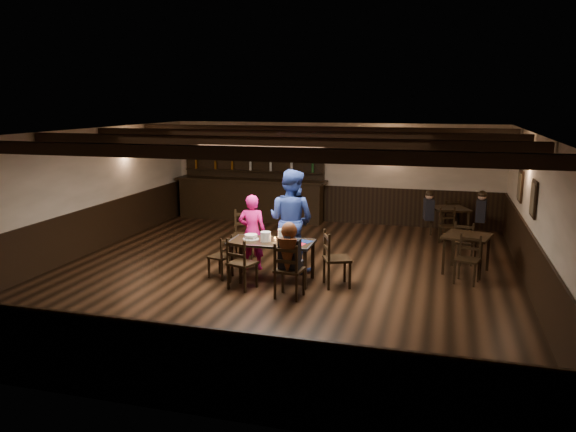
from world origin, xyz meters
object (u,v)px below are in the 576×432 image
(dining_table, at_px, (271,246))
(chair_near_left, at_px, (239,260))
(cake, at_px, (251,237))
(bar_counter, at_px, (251,194))
(chair_near_right, at_px, (288,267))
(man_blue, at_px, (291,220))
(woman_pink, at_px, (252,232))

(dining_table, xyz_separation_m, chair_near_left, (-0.39, -0.64, -0.13))
(cake, xyz_separation_m, bar_counter, (-1.77, 5.09, -0.07))
(bar_counter, bearing_deg, chair_near_right, -65.46)
(dining_table, bearing_deg, chair_near_left, -121.11)
(chair_near_left, xyz_separation_m, man_blue, (0.56, 1.40, 0.46))
(chair_near_left, xyz_separation_m, woman_pink, (-0.19, 1.24, 0.21))
(dining_table, distance_m, cake, 0.43)
(chair_near_right, relative_size, bar_counter, 0.23)
(woman_pink, height_order, bar_counter, bar_counter)
(woman_pink, bearing_deg, chair_near_left, 92.37)
(man_blue, xyz_separation_m, cake, (-0.58, -0.72, -0.20))
(bar_counter, bearing_deg, dining_table, -66.96)
(man_blue, relative_size, cake, 6.77)
(chair_near_left, distance_m, cake, 0.73)
(chair_near_left, bearing_deg, cake, 91.82)
(chair_near_left, bearing_deg, woman_pink, 98.85)
(chair_near_right, bearing_deg, bar_counter, 114.54)
(dining_table, height_order, cake, cake)
(woman_pink, bearing_deg, chair_near_right, 121.28)
(cake, bearing_deg, dining_table, -5.29)
(chair_near_right, distance_m, woman_pink, 1.87)
(chair_near_left, distance_m, woman_pink, 1.28)
(dining_table, xyz_separation_m, chair_near_right, (0.56, -0.87, -0.11))
(dining_table, height_order, chair_near_left, chair_near_left)
(woman_pink, xyz_separation_m, man_blue, (0.75, 0.16, 0.25))
(chair_near_left, distance_m, chair_near_right, 0.97)
(chair_near_right, height_order, woman_pink, woman_pink)
(chair_near_left, xyz_separation_m, cake, (-0.02, 0.68, 0.25))
(woman_pink, distance_m, bar_counter, 4.81)
(bar_counter, bearing_deg, woman_pink, -70.54)
(chair_near_left, relative_size, man_blue, 0.46)
(chair_near_left, height_order, cake, chair_near_left)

